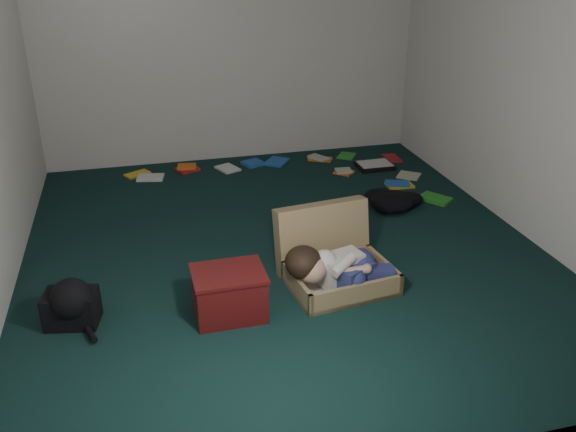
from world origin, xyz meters
name	(u,v)px	position (x,y,z in m)	size (l,w,h in m)	color
floor	(283,248)	(0.00, 0.00, 0.00)	(4.50, 4.50, 0.00)	black
wall_back	(230,38)	(0.00, 2.25, 1.30)	(4.50, 4.50, 0.00)	white
wall_front	(423,216)	(0.00, -2.25, 1.30)	(4.50, 4.50, 0.00)	white
wall_right	(530,72)	(2.00, 0.00, 1.30)	(4.50, 4.50, 0.00)	white
suitcase	(333,260)	(0.23, -0.55, 0.16)	(0.79, 0.78, 0.52)	#997F54
person	(338,267)	(0.20, -0.73, 0.20)	(0.78, 0.38, 0.32)	silver
maroon_bin	(229,293)	(-0.57, -0.82, 0.16)	(0.47, 0.37, 0.32)	#4C100F
backpack	(71,307)	(-1.56, -0.66, 0.12)	(0.41, 0.33, 0.24)	black
clothing_pile	(398,197)	(1.24, 0.59, 0.07)	(0.45, 0.37, 0.14)	black
paper_tray	(375,166)	(1.39, 1.53, 0.03)	(0.38, 0.29, 0.05)	black
book_scatter	(303,170)	(0.62, 1.63, 0.01)	(3.02, 1.65, 0.02)	yellow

